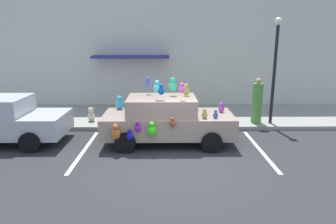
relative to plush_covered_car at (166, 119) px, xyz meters
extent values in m
plane|color=#2D2D30|center=(0.30, -1.70, -0.80)|extent=(60.00, 60.00, 0.00)
cube|color=gray|center=(0.30, 3.30, -0.73)|extent=(24.00, 4.00, 0.15)
cube|color=beige|center=(0.30, 5.45, 2.40)|extent=(24.00, 0.30, 6.40)
cube|color=navy|center=(-1.64, 4.90, 1.75)|extent=(3.60, 1.10, 0.12)
cube|color=silver|center=(2.94, -0.70, -0.80)|extent=(0.12, 3.60, 0.01)
cube|color=silver|center=(-2.56, -0.70, -0.80)|extent=(0.12, 3.60, 0.01)
cube|color=tan|center=(0.07, 0.01, -0.16)|extent=(4.24, 1.83, 0.68)
cube|color=tan|center=(-0.15, 0.01, 0.46)|extent=(2.21, 1.61, 0.56)
cylinder|color=black|center=(1.38, 0.92, -0.48)|extent=(0.64, 0.22, 0.64)
cylinder|color=black|center=(1.38, -0.91, -0.48)|extent=(0.64, 0.22, 0.64)
cylinder|color=black|center=(-1.25, 0.92, -0.48)|extent=(0.64, 0.22, 0.64)
cylinder|color=black|center=(-1.25, -0.91, -0.48)|extent=(0.64, 0.22, 0.64)
ellipsoid|color=#4AC5F0|center=(-0.28, -0.42, 1.09)|extent=(0.22, 0.18, 0.27)
sphere|color=#4AC5F0|center=(-0.28, -0.42, 1.28)|extent=(0.14, 0.14, 0.14)
ellipsoid|color=#984526|center=(0.18, -0.98, 0.13)|extent=(0.18, 0.15, 0.21)
sphere|color=#984526|center=(0.18, -0.98, 0.27)|extent=(0.11, 0.11, 0.11)
ellipsoid|color=#1D1DC2|center=(-1.10, -0.99, -0.26)|extent=(0.19, 0.16, 0.23)
sphere|color=#1D1DC2|center=(-1.10, -0.99, -0.10)|extent=(0.12, 0.12, 0.12)
ellipsoid|color=#3EE919|center=(-0.43, -1.02, -0.09)|extent=(0.26, 0.21, 0.31)
sphere|color=#3EE919|center=(-0.43, -1.02, 0.12)|extent=(0.16, 0.16, 0.16)
ellipsoid|color=#3BBAED|center=(-1.64, 0.73, 0.34)|extent=(0.28, 0.23, 0.33)
sphere|color=#3BBAED|center=(-1.64, 0.73, 0.57)|extent=(0.18, 0.18, 0.18)
ellipsoid|color=#B76026|center=(-1.51, -1.02, -0.18)|extent=(0.27, 0.22, 0.32)
sphere|color=#B76026|center=(-1.51, -1.02, 0.04)|extent=(0.17, 0.17, 0.17)
ellipsoid|color=#9AAB3D|center=(0.66, 0.22, 0.90)|extent=(0.23, 0.18, 0.27)
sphere|color=#9AAB3D|center=(0.66, 0.22, 1.08)|extent=(0.14, 0.14, 0.14)
ellipsoid|color=#2F569F|center=(1.53, -0.57, 0.27)|extent=(0.16, 0.13, 0.19)
sphere|color=#2F569F|center=(1.53, -0.57, 0.40)|extent=(0.10, 0.10, 0.10)
ellipsoid|color=purple|center=(-0.85, -0.99, -0.02)|extent=(0.19, 0.15, 0.22)
sphere|color=purple|center=(-0.85, -0.99, 0.13)|extent=(0.12, 0.12, 0.12)
ellipsoid|color=#4E5DDA|center=(-0.62, 0.55, 1.10)|extent=(0.20, 0.16, 0.23)
sphere|color=#4E5DDA|center=(-0.62, 0.55, 1.26)|extent=(0.12, 0.12, 0.12)
ellipsoid|color=#9F52E7|center=(-0.92, 0.64, 0.32)|extent=(0.24, 0.20, 0.29)
sphere|color=#9F52E7|center=(-0.92, 0.64, 0.52)|extent=(0.15, 0.15, 0.15)
ellipsoid|color=#AE44B8|center=(1.85, 0.20, 0.30)|extent=(0.20, 0.16, 0.24)
sphere|color=#AE44B8|center=(1.85, 0.20, 0.46)|extent=(0.13, 0.13, 0.13)
ellipsoid|color=#E24FB4|center=(0.48, -0.51, 1.08)|extent=(0.19, 0.15, 0.22)
sphere|color=#E24FB4|center=(0.48, -0.51, 1.23)|extent=(0.12, 0.12, 0.12)
ellipsoid|color=purple|center=(-1.14, -0.08, 0.29)|extent=(0.19, 0.15, 0.22)
sphere|color=purple|center=(-1.14, -0.08, 0.44)|extent=(0.12, 0.12, 0.12)
ellipsoid|color=purple|center=(-0.94, 0.29, 0.29)|extent=(0.20, 0.16, 0.23)
sphere|color=purple|center=(-0.94, 0.29, 0.45)|extent=(0.12, 0.12, 0.12)
ellipsoid|color=#A29747|center=(1.18, -0.60, 0.29)|extent=(0.19, 0.15, 0.22)
sphere|color=#A29747|center=(1.18, -0.60, 0.44)|extent=(0.12, 0.12, 0.12)
ellipsoid|color=#9C5844|center=(0.75, -0.44, 0.30)|extent=(0.20, 0.16, 0.23)
sphere|color=#9C5844|center=(0.75, -0.44, 0.46)|extent=(0.13, 0.13, 0.13)
ellipsoid|color=#38E291|center=(0.21, 0.27, 1.05)|extent=(0.26, 0.21, 0.31)
sphere|color=#38E291|center=(0.21, 0.27, 1.27)|extent=(0.16, 0.16, 0.16)
ellipsoid|color=#0F438F|center=(-0.15, -0.47, 1.02)|extent=(0.20, 0.16, 0.24)
sphere|color=#0F438F|center=(-0.15, -0.47, 1.18)|extent=(0.13, 0.13, 0.13)
cube|color=#B7B7BC|center=(-5.48, 0.04, -0.16)|extent=(4.28, 1.81, 0.68)
cylinder|color=black|center=(-4.15, 0.95, -0.48)|extent=(0.64, 0.22, 0.64)
cylinder|color=black|center=(-4.15, -0.86, -0.48)|extent=(0.64, 0.22, 0.64)
ellipsoid|color=beige|center=(-3.00, 2.15, -0.47)|extent=(0.30, 0.25, 0.37)
sphere|color=beige|center=(-3.00, 2.15, -0.20)|extent=(0.21, 0.21, 0.21)
sphere|color=beige|center=(-3.08, 2.15, -0.13)|extent=(0.09, 0.09, 0.09)
sphere|color=beige|center=(-2.93, 2.15, -0.13)|extent=(0.09, 0.09, 0.09)
cylinder|color=black|center=(4.10, 1.80, 1.20)|extent=(0.12, 0.12, 3.71)
sphere|color=#EAEACC|center=(4.10, 1.80, 3.19)|extent=(0.28, 0.28, 0.28)
cylinder|color=#528E3D|center=(3.57, 1.91, 0.12)|extent=(0.39, 0.39, 1.55)
sphere|color=tan|center=(3.57, 1.91, 1.00)|extent=(0.21, 0.21, 0.21)
camera|label=1|loc=(-0.03, -9.58, 2.60)|focal=32.21mm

